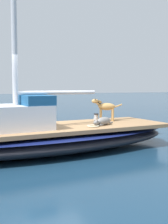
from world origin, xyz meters
TOP-DOWN VIEW (x-y plane):
  - ground_plane at (0.00, 0.00)m, footprint 120.00×120.00m
  - sailboat_main at (0.00, 0.00)m, footprint 2.75×7.31m
  - cabin_house at (-0.04, 1.12)m, footprint 1.47×2.26m
  - dog_tan at (0.44, -1.93)m, footprint 0.49×0.88m
  - dog_grey at (-0.35, -1.40)m, footprint 0.54×0.87m
  - deck_winch at (0.78, -1.80)m, footprint 0.16×0.16m
  - coiled_rope at (-0.53, -1.01)m, footprint 0.32×0.32m

SIDE VIEW (x-z plane):
  - ground_plane at x=0.00m, z-range 0.00..0.00m
  - sailboat_main at x=0.00m, z-range 0.01..0.67m
  - coiled_rope at x=-0.53m, z-range 0.66..0.70m
  - deck_winch at x=0.78m, z-range 0.65..0.86m
  - dog_grey at x=-0.35m, z-range 0.66..0.88m
  - cabin_house at x=-0.04m, z-range 0.59..1.43m
  - dog_tan at x=0.44m, z-range 0.73..1.43m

